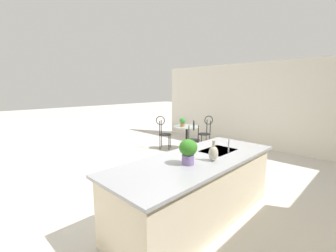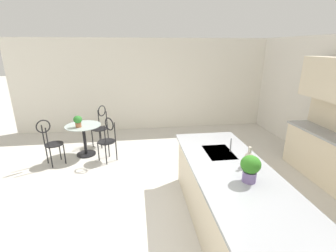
# 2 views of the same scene
# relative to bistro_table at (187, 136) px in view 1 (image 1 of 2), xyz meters

# --- Properties ---
(ground_plane) EXTENTS (40.00, 40.00, 0.00)m
(ground_plane) POSITION_rel_bistro_table_xyz_m (2.46, 1.62, -0.45)
(ground_plane) COLOR beige
(wall_left_window) EXTENTS (0.12, 7.80, 2.70)m
(wall_left_window) POSITION_rel_bistro_table_xyz_m (-1.80, 1.62, 0.90)
(wall_left_window) COLOR silver
(wall_left_window) RESTS_ON ground
(kitchen_island) EXTENTS (2.80, 1.06, 0.92)m
(kitchen_island) POSITION_rel_bistro_table_xyz_m (2.76, 2.47, 0.02)
(kitchen_island) COLOR beige
(kitchen_island) RESTS_ON ground
(bistro_table) EXTENTS (0.80, 0.80, 0.74)m
(bistro_table) POSITION_rel_bistro_table_xyz_m (0.00, 0.00, 0.00)
(bistro_table) COLOR black
(bistro_table) RESTS_ON ground
(chair_near_window) EXTENTS (0.52, 0.52, 1.04)m
(chair_near_window) POSITION_rel_bistro_table_xyz_m (-0.57, 0.31, 0.13)
(chair_near_window) COLOR black
(chair_near_window) RESTS_ON ground
(chair_by_island) EXTENTS (0.53, 0.53, 1.04)m
(chair_by_island) POSITION_rel_bistro_table_xyz_m (0.42, -0.60, 0.13)
(chair_by_island) COLOR black
(chair_by_island) RESTS_ON ground
(chair_toward_desk) EXTENTS (0.54, 0.54, 1.04)m
(chair_toward_desk) POSITION_rel_bistro_table_xyz_m (0.43, 0.59, 0.13)
(chair_toward_desk) COLOR black
(chair_toward_desk) RESTS_ON ground
(sink_faucet) EXTENTS (0.02, 0.02, 0.22)m
(sink_faucet) POSITION_rel_bistro_table_xyz_m (2.21, 2.65, 0.58)
(sink_faucet) COLOR #B2B5BA
(sink_faucet) RESTS_ON kitchen_island
(potted_plant_on_table) EXTENTS (0.19, 0.19, 0.26)m
(potted_plant_on_table) POSITION_rel_bistro_table_xyz_m (0.12, -0.07, 0.44)
(potted_plant_on_table) COLOR #9E603D
(potted_plant_on_table) RESTS_ON bistro_table
(potted_plant_counter_near) EXTENTS (0.24, 0.24, 0.33)m
(potted_plant_counter_near) POSITION_rel_bistro_table_xyz_m (3.06, 2.54, 0.66)
(potted_plant_counter_near) COLOR #7A669E
(potted_plant_counter_near) RESTS_ON kitchen_island
(vase_on_counter) EXTENTS (0.13, 0.13, 0.29)m
(vase_on_counter) POSITION_rel_bistro_table_xyz_m (2.71, 2.70, 0.58)
(vase_on_counter) COLOR #BCB29E
(vase_on_counter) RESTS_ON kitchen_island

